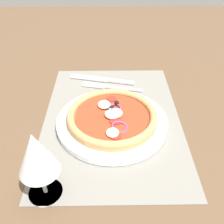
{
  "coord_description": "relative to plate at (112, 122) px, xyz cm",
  "views": [
    {
      "loc": [
        -51.54,
        0.69,
        42.64
      ],
      "look_at": [
        -0.74,
        0.0,
        2.87
      ],
      "focal_mm": 42.33,
      "sensor_mm": 36.0,
      "label": 1
    }
  ],
  "objects": [
    {
      "name": "plate",
      "position": [
        0.0,
        0.0,
        0.0
      ],
      "size": [
        26.8,
        26.8,
        1.47
      ],
      "primitive_type": "cylinder",
      "color": "white",
      "rests_on": "placemat"
    },
    {
      "name": "pizza",
      "position": [
        -0.01,
        -0.01,
        1.84
      ],
      "size": [
        21.73,
        21.73,
        2.53
      ],
      "color": "tan",
      "rests_on": "plate"
    },
    {
      "name": "fork",
      "position": [
        16.66,
        0.69,
        -0.52
      ],
      "size": [
        5.41,
        17.89,
        0.44
      ],
      "rotation": [
        0.0,
        0.0,
        1.35
      ],
      "color": "silver",
      "rests_on": "placemat"
    },
    {
      "name": "knife",
      "position": [
        20.84,
        2.9,
        -0.48
      ],
      "size": [
        6.39,
        19.81,
        0.62
      ],
      "rotation": [
        0.0,
        0.0,
        1.33
      ],
      "color": "silver",
      "rests_on": "placemat"
    },
    {
      "name": "ground_plane",
      "position": [
        2.46,
        -0.06,
        -2.34
      ],
      "size": [
        190.0,
        140.0,
        2.4
      ],
      "primitive_type": "cube",
      "color": "brown"
    },
    {
      "name": "wine_glass",
      "position": [
        -19.05,
        12.73,
        9.0
      ],
      "size": [
        7.2,
        7.2,
        14.9
      ],
      "color": "silver",
      "rests_on": "ground_plane"
    },
    {
      "name": "placemat",
      "position": [
        2.46,
        -0.06,
        -0.94
      ],
      "size": [
        49.17,
        34.03,
        0.4
      ],
      "primitive_type": "cube",
      "color": "slate",
      "rests_on": "ground_plane"
    }
  ]
}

